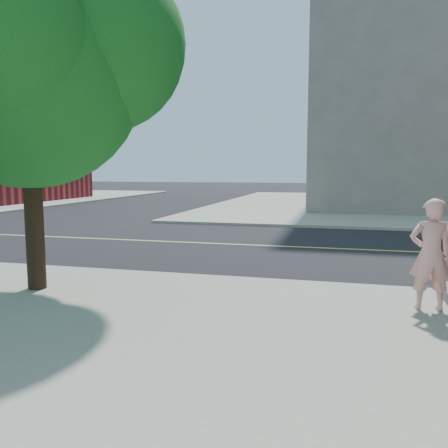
# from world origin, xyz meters

# --- Properties ---
(ground) EXTENTS (140.00, 140.00, 0.00)m
(ground) POSITION_xyz_m (0.00, 0.00, 0.00)
(ground) COLOR black
(ground) RESTS_ON ground
(road_ew) EXTENTS (140.00, 9.00, 0.01)m
(road_ew) POSITION_xyz_m (0.00, 4.50, 0.01)
(road_ew) COLOR black
(road_ew) RESTS_ON ground
(man_on_phone) EXTENTS (0.66, 0.47, 1.70)m
(man_on_phone) POSITION_xyz_m (8.06, -1.40, 0.97)
(man_on_phone) COLOR #FAA7A1
(man_on_phone) RESTS_ON sidewalk_se
(street_tree) EXTENTS (4.91, 4.47, 6.52)m
(street_tree) POSITION_xyz_m (1.59, -1.78, 4.33)
(street_tree) COLOR black
(street_tree) RESTS_ON sidewalk_se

